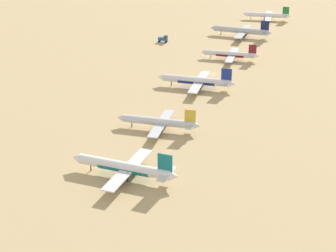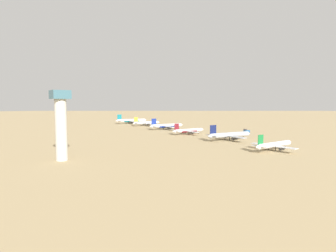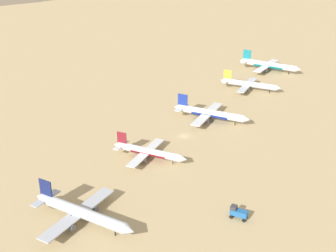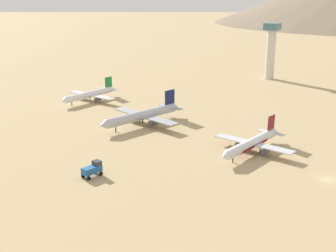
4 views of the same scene
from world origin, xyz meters
name	(u,v)px [view 1 (image 1 of 4)]	position (x,y,z in m)	size (l,w,h in m)	color
ground_plane	(213,74)	(0.00, 0.00, 0.00)	(1800.00, 1800.00, 0.00)	tan
parked_jet_0	(267,15)	(-22.64, -108.53, 3.02)	(31.04, 25.15, 8.97)	white
parked_jet_1	(242,31)	(-9.10, -67.79, 3.57)	(36.67, 29.96, 10.59)	#B2B7C1
parked_jet_2	(230,54)	(-6.29, -24.00, 2.97)	(30.98, 25.18, 8.93)	silver
parked_jet_3	(197,81)	(5.34, 20.24, 3.55)	(37.04, 30.14, 10.68)	silver
parked_jet_4	(159,122)	(13.92, 68.93, 3.32)	(34.16, 27.78, 9.85)	silver
parked_jet_5	(125,167)	(18.13, 109.44, 3.81)	(39.52, 32.39, 11.47)	white
service_truck	(163,39)	(33.91, -48.99, 2.08)	(5.41, 3.16, 3.90)	#1E5999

